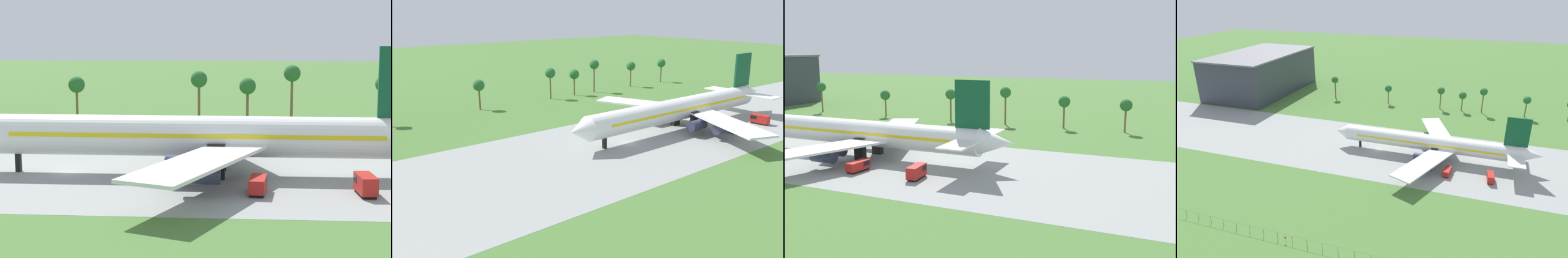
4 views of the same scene
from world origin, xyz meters
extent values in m
plane|color=#477233|center=(0.00, 0.00, 0.00)|extent=(600.00, 600.00, 0.00)
cube|color=gray|center=(0.00, 0.00, 0.01)|extent=(320.00, 44.00, 0.02)
cylinder|color=white|center=(18.37, 0.70, 5.49)|extent=(61.07, 5.75, 5.75)
cube|color=yellow|center=(18.37, 0.70, 5.93)|extent=(51.91, 5.87, 0.58)
cube|color=white|center=(19.84, -13.00, 4.49)|extent=(17.20, 28.20, 0.44)
cube|color=white|center=(19.84, 14.39, 4.49)|extent=(17.20, 28.20, 0.44)
cylinder|color=#2D334C|center=(17.50, -6.21, 2.79)|extent=(5.18, 2.59, 2.59)
cylinder|color=#2D334C|center=(19.82, -11.96, 2.79)|extent=(5.18, 2.59, 2.59)
cylinder|color=#2D334C|center=(17.50, 7.60, 2.79)|extent=(5.18, 2.59, 2.59)
cylinder|color=#2D334C|center=(19.82, 13.36, 2.79)|extent=(5.18, 2.59, 2.59)
cube|color=black|center=(-7.28, 0.70, 2.46)|extent=(0.70, 0.90, 4.92)
cube|color=black|center=(21.42, -2.47, 2.46)|extent=(2.40, 1.20, 4.92)
cube|color=black|center=(21.42, 3.86, 2.46)|extent=(2.40, 1.20, 4.92)
cube|color=black|center=(27.04, -10.35, 0.20)|extent=(2.23, 4.41, 0.40)
cube|color=#B21E19|center=(27.04, -10.35, 1.27)|extent=(2.50, 5.18, 1.74)
cube|color=black|center=(27.18, -8.98, 1.53)|extent=(2.21, 1.95, 0.90)
cube|color=black|center=(40.41, -10.12, 0.20)|extent=(2.15, 4.35, 0.40)
cube|color=#B21E19|center=(40.41, -10.12, 1.50)|extent=(2.41, 5.11, 2.21)
cube|color=black|center=(40.30, -8.76, 1.83)|extent=(2.18, 1.90, 0.90)
cylinder|color=brown|center=(34.99, 54.92, 4.97)|extent=(0.56, 0.56, 9.95)
sphere|color=#28662D|center=(34.99, 54.92, 10.55)|extent=(3.60, 3.60, 3.60)
cylinder|color=brown|center=(15.01, 54.92, 4.28)|extent=(0.56, 0.56, 8.56)
sphere|color=#28662D|center=(15.01, 54.92, 9.16)|extent=(3.60, 3.60, 3.60)
cylinder|color=brown|center=(54.32, 54.92, 3.88)|extent=(0.56, 0.56, 7.76)
sphere|color=#28662D|center=(54.32, 54.92, 8.36)|extent=(3.60, 3.60, 3.60)
cylinder|color=brown|center=(25.51, 54.92, 3.57)|extent=(0.56, 0.56, 7.13)
sphere|color=#28662D|center=(25.51, 54.92, 7.73)|extent=(3.60, 3.60, 3.60)
cylinder|color=brown|center=(-11.90, 54.92, 3.60)|extent=(0.56, 0.56, 7.21)
sphere|color=#28662D|center=(-11.90, 54.92, 7.81)|extent=(3.60, 3.60, 3.60)
camera|label=1|loc=(25.79, -97.26, 21.34)|focal=65.00mm
camera|label=2|loc=(-70.07, -70.52, 31.21)|focal=40.00mm
camera|label=3|loc=(82.35, -78.57, 23.82)|focal=40.00mm
camera|label=4|loc=(35.53, -112.10, 57.46)|focal=32.00mm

